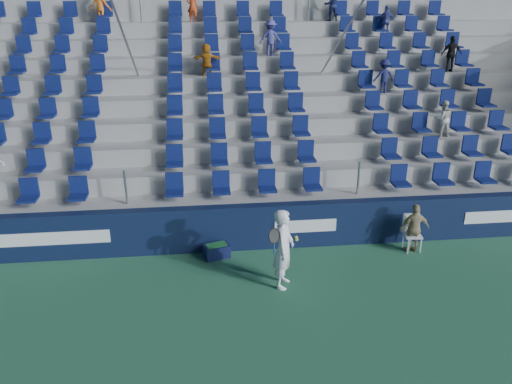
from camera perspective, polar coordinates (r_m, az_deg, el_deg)
ground at (r=10.43m, az=0.63°, el=-14.58°), size 70.00×70.00×0.00m
sponsor_wall at (r=12.80m, az=-1.05°, el=-4.02°), size 24.00×0.32×1.20m
grandstand at (r=17.08m, az=-2.71°, el=8.13°), size 24.00×8.17×6.63m
tennis_player at (r=11.09m, az=3.17°, el=-6.48°), size 0.72×0.79×1.86m
line_judge_chair at (r=13.41m, az=17.36°, el=-4.12°), size 0.46×0.47×0.95m
line_judge at (r=13.24m, az=17.66°, el=-3.98°), size 0.77×0.34×1.30m
ball_bin at (r=12.60m, az=-4.53°, el=-6.66°), size 0.71×0.56×0.35m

